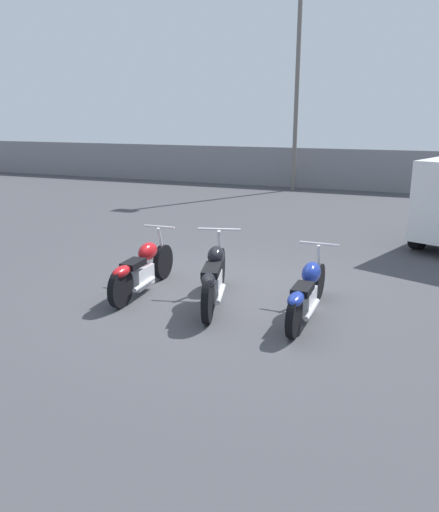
% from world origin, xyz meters
% --- Properties ---
extents(ground_plane, '(60.00, 60.00, 0.00)m').
position_xyz_m(ground_plane, '(0.00, 0.00, 0.00)').
color(ground_plane, '#424247').
extents(fence_back, '(40.00, 0.04, 1.55)m').
position_xyz_m(fence_back, '(0.00, 12.53, 0.78)').
color(fence_back, gray).
rests_on(fence_back, ground_plane).
extents(light_pole_left, '(0.70, 0.35, 8.31)m').
position_xyz_m(light_pole_left, '(-1.62, 11.83, 4.85)').
color(light_pole_left, slate).
rests_on(light_pole_left, ground_plane).
extents(motorcycle_slot_0, '(0.56, 2.08, 0.98)m').
position_xyz_m(motorcycle_slot_0, '(-1.20, -0.44, 0.40)').
color(motorcycle_slot_0, black).
rests_on(motorcycle_slot_0, ground_plane).
extents(motorcycle_slot_1, '(0.82, 2.08, 1.05)m').
position_xyz_m(motorcycle_slot_1, '(0.08, -0.51, 0.44)').
color(motorcycle_slot_1, black).
rests_on(motorcycle_slot_1, ground_plane).
extents(motorcycle_slot_2, '(0.60, 2.11, 0.93)m').
position_xyz_m(motorcycle_slot_2, '(1.49, -0.48, 0.39)').
color(motorcycle_slot_2, black).
rests_on(motorcycle_slot_2, ground_plane).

